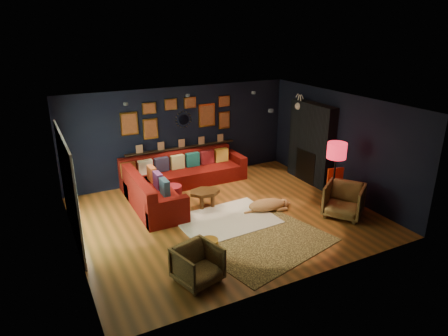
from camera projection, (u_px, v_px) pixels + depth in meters
name	position (u px, v px, depth m)	size (l,w,h in m)	color
floor	(225.00, 216.00, 9.21)	(6.50, 6.50, 0.00)	#935221
room_walls	(226.00, 150.00, 8.66)	(6.50, 6.50, 6.50)	black
sectional	(173.00, 182.00, 10.35)	(3.41, 2.69, 0.86)	maroon
ledge	(182.00, 148.00, 11.14)	(3.20, 0.12, 0.04)	black
gallery_wall	(180.00, 116.00, 10.86)	(3.15, 0.04, 1.02)	gold
sunburst_mirror	(184.00, 120.00, 10.95)	(0.47, 0.16, 0.47)	silver
fireplace	(311.00, 146.00, 10.93)	(0.31, 1.60, 2.20)	black
deer_head	(303.00, 105.00, 11.02)	(0.50, 0.28, 0.45)	white
sliding_door	(69.00, 188.00, 7.97)	(0.06, 2.80, 2.20)	white
ceiling_spots	(209.00, 100.00, 9.00)	(3.30, 2.50, 0.06)	black
shag_rug	(227.00, 220.00, 9.01)	(2.12, 1.54, 0.03)	white
leopard_rug	(267.00, 243.00, 8.06)	(2.54, 1.81, 0.01)	tan
coffee_table	(205.00, 194.00, 9.59)	(0.83, 0.66, 0.38)	#593615
pouf	(173.00, 192.00, 10.09)	(0.47, 0.47, 0.31)	maroon
armchair_left	(198.00, 263.00, 6.77)	(0.71, 0.66, 0.73)	tan
armchair_right	(344.00, 199.00, 9.10)	(0.82, 0.77, 0.85)	tan
gold_stool	(209.00, 250.00, 7.46)	(0.34, 0.34, 0.42)	gold
orange_chair	(337.00, 183.00, 9.74)	(0.49, 0.49, 0.87)	black
floor_lamp	(337.00, 154.00, 9.19)	(0.45, 0.45, 1.62)	black
dog	(267.00, 203.00, 9.40)	(1.23, 0.61, 0.39)	#C4854C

